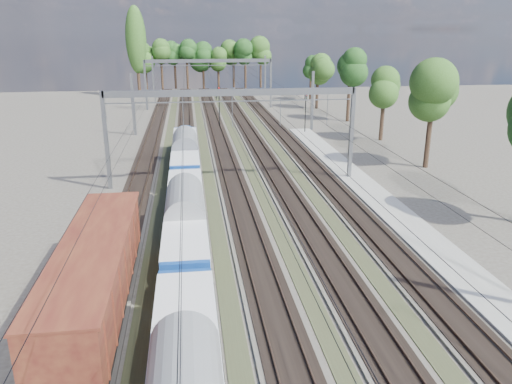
{
  "coord_description": "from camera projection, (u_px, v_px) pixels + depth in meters",
  "views": [
    {
      "loc": [
        -3.99,
        -15.77,
        14.18
      ],
      "look_at": [
        0.68,
        18.69,
        2.8
      ],
      "focal_mm": 35.0,
      "sensor_mm": 36.0,
      "label": 1
    }
  ],
  "objects": [
    {
      "name": "emu_train",
      "position": [
        185.0,
        212.0,
        33.9
      ],
      "size": [
        2.71,
        57.36,
        3.96
      ],
      "color": "black",
      "rests_on": "ground"
    },
    {
      "name": "track_bed",
      "position": [
        222.0,
        148.0,
        62.12
      ],
      "size": [
        21.0,
        130.0,
        0.34
      ],
      "color": "#47423A",
      "rests_on": "ground"
    },
    {
      "name": "tree_belt",
      "position": [
        231.0,
        60.0,
        107.24
      ],
      "size": [
        39.83,
        98.76,
        11.31
      ],
      "color": "black",
      "rests_on": "ground"
    },
    {
      "name": "freight_boxcar",
      "position": [
        95.0,
        273.0,
        25.17
      ],
      "size": [
        3.24,
        15.62,
        4.03
      ],
      "color": "black",
      "rests_on": "ground"
    },
    {
      "name": "signal_far",
      "position": [
        306.0,
        109.0,
        69.92
      ],
      "size": [
        0.36,
        0.33,
        5.56
      ],
      "rotation": [
        0.0,
        0.0,
        -0.1
      ],
      "color": "black",
      "rests_on": "ground"
    },
    {
      "name": "catenary",
      "position": [
        220.0,
        90.0,
        67.44
      ],
      "size": [
        25.65,
        130.0,
        9.0
      ],
      "color": "slate",
      "rests_on": "ground"
    },
    {
      "name": "signal_near",
      "position": [
        219.0,
        102.0,
        74.04
      ],
      "size": [
        0.43,
        0.4,
        6.11
      ],
      "rotation": [
        0.0,
        0.0,
        0.34
      ],
      "color": "black",
      "rests_on": "ground"
    },
    {
      "name": "poplar",
      "position": [
        136.0,
        40.0,
        106.52
      ],
      "size": [
        4.4,
        4.4,
        19.04
      ],
      "color": "black",
      "rests_on": "ground"
    },
    {
      "name": "platform",
      "position": [
        393.0,
        212.0,
        40.09
      ],
      "size": [
        3.0,
        70.0,
        0.3
      ],
      "primitive_type": "cube",
      "color": "gray",
      "rests_on": "ground"
    },
    {
      "name": "worker",
      "position": [
        216.0,
        96.0,
        104.69
      ],
      "size": [
        0.6,
        0.73,
        1.71
      ],
      "primitive_type": "imported",
      "rotation": [
        0.0,
        0.0,
        1.93
      ],
      "color": "black",
      "rests_on": "ground"
    }
  ]
}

